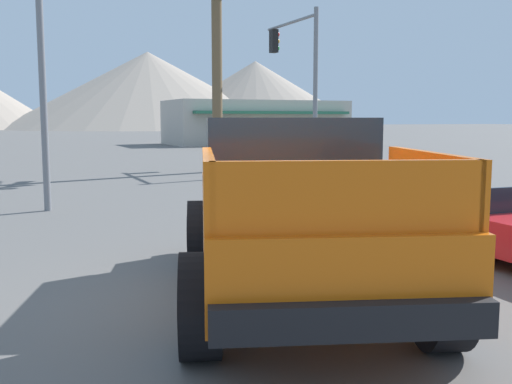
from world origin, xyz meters
The scene contains 7 objects.
ground_plane centered at (0.00, 0.00, 0.00)m, with size 320.00×320.00×0.00m, color #5B5956.
orange_pickup_truck centered at (0.49, -0.09, 1.07)m, with size 3.35×5.39×1.89m.
parked_car_tan centered at (13.85, 29.64, 0.61)m, with size 4.32×3.77×1.19m.
traffic_light_main centered at (7.87, 14.18, 3.98)m, with size 0.38×3.99×5.68m.
palm_tree_tall centered at (4.76, 14.21, 5.58)m, with size 2.74×2.58×7.36m.
storefront_building centered at (15.58, 35.80, 1.61)m, with size 13.10×6.74×3.21m.
distant_mountain_range centered at (21.46, 111.90, 7.05)m, with size 101.59×59.51×14.66m.
Camera 1 is at (-2.40, -5.86, 1.88)m, focal length 42.00 mm.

